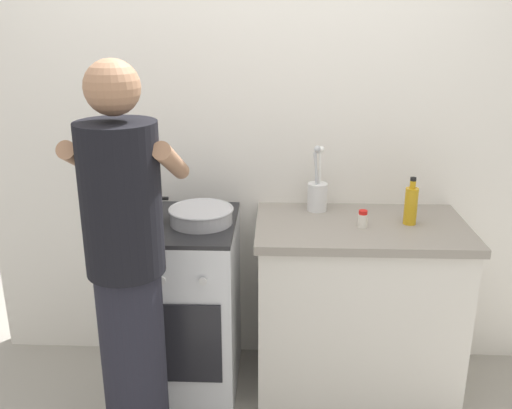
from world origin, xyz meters
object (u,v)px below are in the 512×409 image
at_px(pot, 141,210).
at_px(oil_bottle, 411,205).
at_px(mixing_bowl, 201,215).
at_px(person, 128,279).
at_px(stove_range, 177,305).
at_px(utensil_crock, 317,193).
at_px(spice_bottle, 363,219).

xyz_separation_m(pot, oil_bottle, (1.26, 0.05, 0.03)).
xyz_separation_m(mixing_bowl, person, (-0.22, -0.53, -0.08)).
relative_size(pot, oil_bottle, 1.15).
height_order(stove_range, person, person).
xyz_separation_m(pot, person, (0.06, -0.51, -0.11)).
height_order(pot, person, person).
bearing_deg(utensil_crock, pot, -164.95).
xyz_separation_m(stove_range, oil_bottle, (1.12, 0.01, 0.54)).
relative_size(pot, spice_bottle, 3.24).
height_order(stove_range, oil_bottle, oil_bottle).
height_order(stove_range, spice_bottle, spice_bottle).
bearing_deg(spice_bottle, person, -152.56).
bearing_deg(spice_bottle, oil_bottle, 12.41).
distance_m(stove_range, spice_bottle, 1.02).
xyz_separation_m(spice_bottle, oil_bottle, (0.23, 0.05, 0.06)).
xyz_separation_m(stove_range, pot, (-0.14, -0.03, 0.52)).
height_order(mixing_bowl, person, person).
bearing_deg(utensil_crock, person, -136.64).
bearing_deg(pot, spice_bottle, -0.20).
xyz_separation_m(mixing_bowl, utensil_crock, (0.56, 0.21, 0.05)).
bearing_deg(person, mixing_bowl, 67.39).
bearing_deg(spice_bottle, pot, 179.80).
bearing_deg(person, oil_bottle, 24.82).
height_order(spice_bottle, oil_bottle, oil_bottle).
bearing_deg(mixing_bowl, stove_range, 173.05).
height_order(utensil_crock, oil_bottle, utensil_crock).
bearing_deg(oil_bottle, spice_bottle, -167.59).
relative_size(pot, mixing_bowl, 0.85).
bearing_deg(stove_range, pot, -166.30).
bearing_deg(mixing_bowl, pot, -176.51).
relative_size(stove_range, mixing_bowl, 2.91).
xyz_separation_m(stove_range, mixing_bowl, (0.14, -0.02, 0.49)).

